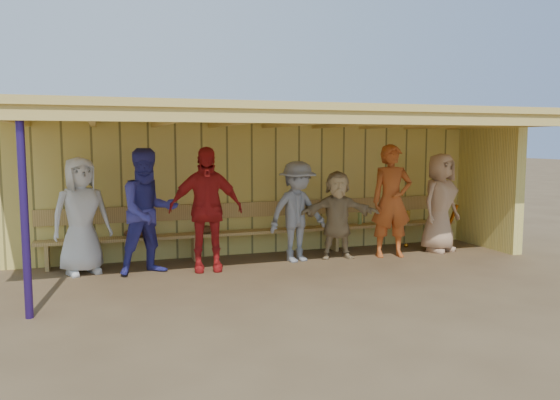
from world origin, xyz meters
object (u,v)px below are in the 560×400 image
object	(u,v)px
player_f	(337,215)
player_g	(392,201)
bench	(266,225)
player_b	(81,216)
player_c	(148,211)
player_e	(297,212)
player_d	(206,209)
player_h	(440,203)

from	to	relation	value
player_f	player_g	world-z (taller)	player_g
bench	player_b	bearing A→B (deg)	-171.25
player_c	player_g	world-z (taller)	player_g
player_e	player_b	bearing A→B (deg)	161.61
player_b	player_f	distance (m)	4.13
player_d	player_e	bearing A→B (deg)	11.44
player_e	player_g	bearing A→B (deg)	-20.05
player_g	player_f	bearing A→B (deg)	-179.33
player_d	player_g	world-z (taller)	player_g
player_d	player_h	bearing A→B (deg)	7.29
player_e	player_f	world-z (taller)	player_e
player_e	player_h	world-z (taller)	player_h
player_h	player_c	bearing A→B (deg)	159.92
player_g	player_h	size ratio (longest dim) A/B	1.09
player_b	player_e	world-z (taller)	player_b
player_b	player_h	xyz separation A→B (m)	(6.13, -0.29, 0.00)
player_b	player_g	bearing A→B (deg)	-22.53
player_e	bench	size ratio (longest dim) A/B	0.22
player_c	player_e	xyz separation A→B (m)	(2.42, 0.08, -0.11)
player_c	player_d	xyz separation A→B (m)	(0.86, -0.07, 0.01)
player_b	player_f	bearing A→B (deg)	-21.15
player_f	player_h	bearing A→B (deg)	10.64
player_c	player_d	bearing A→B (deg)	-20.02
player_b	player_c	xyz separation A→B (m)	(0.97, -0.31, 0.06)
player_c	bench	xyz separation A→B (m)	(2.10, 0.78, -0.42)
player_b	bench	world-z (taller)	player_b
player_b	player_d	world-z (taller)	player_d
player_g	player_e	bearing A→B (deg)	-174.47
player_c	player_d	world-z (taller)	player_d
player_f	player_h	distance (m)	2.01
player_c	player_b	bearing A→B (deg)	146.88
player_d	player_h	xyz separation A→B (m)	(4.31, 0.10, -0.07)
player_c	bench	world-z (taller)	player_c
player_b	player_g	size ratio (longest dim) A/B	0.91
player_f	player_g	xyz separation A→B (m)	(0.94, -0.17, 0.22)
player_d	player_h	distance (m)	4.31
player_e	player_h	size ratio (longest dim) A/B	0.94
player_b	player_d	size ratio (longest dim) A/B	0.92
player_g	bench	distance (m)	2.23
player_g	bench	size ratio (longest dim) A/B	0.26
player_b	player_h	bearing A→B (deg)	-20.67
player_c	player_d	distance (m)	0.86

